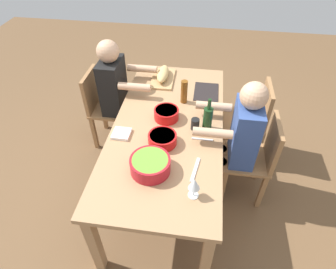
{
  "coord_description": "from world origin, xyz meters",
  "views": [
    {
      "loc": [
        1.79,
        0.26,
        2.27
      ],
      "look_at": [
        0.0,
        0.0,
        0.63
      ],
      "focal_mm": 30.29,
      "sensor_mm": 36.0,
      "label": 1
    }
  ],
  "objects_px": {
    "chair_near_left": "(103,104)",
    "serving_bowl_salad": "(150,164)",
    "dining_table": "(168,132)",
    "diner_near_left": "(117,89)",
    "serving_bowl_greens": "(166,113)",
    "chair_far_left": "(252,117)",
    "wine_glass": "(194,184)",
    "beer_bottle": "(184,92)",
    "serving_bowl_fruit": "(162,138)",
    "chair_far_center": "(256,156)",
    "bread_loaf": "(163,74)",
    "napkin_stack": "(122,134)",
    "diner_far_center": "(239,135)",
    "cup_far_center": "(195,124)",
    "cutting_board": "(163,79)",
    "wine_bottle": "(208,118)"
  },
  "relations": [
    {
      "from": "dining_table",
      "to": "diner_near_left",
      "type": "distance_m",
      "value": 0.8
    },
    {
      "from": "napkin_stack",
      "to": "cup_far_center",
      "type": "bearing_deg",
      "value": 105.5
    },
    {
      "from": "dining_table",
      "to": "wine_glass",
      "type": "height_order",
      "value": "wine_glass"
    },
    {
      "from": "wine_glass",
      "to": "chair_far_center",
      "type": "bearing_deg",
      "value": 143.05
    },
    {
      "from": "diner_far_center",
      "to": "wine_glass",
      "type": "relative_size",
      "value": 7.23
    },
    {
      "from": "diner_near_left",
      "to": "chair_far_center",
      "type": "distance_m",
      "value": 1.48
    },
    {
      "from": "bread_loaf",
      "to": "wine_glass",
      "type": "distance_m",
      "value": 1.44
    },
    {
      "from": "diner_far_center",
      "to": "cup_far_center",
      "type": "bearing_deg",
      "value": -87.29
    },
    {
      "from": "chair_near_left",
      "to": "serving_bowl_salad",
      "type": "bearing_deg",
      "value": 34.88
    },
    {
      "from": "serving_bowl_greens",
      "to": "cutting_board",
      "type": "relative_size",
      "value": 0.52
    },
    {
      "from": "serving_bowl_salad",
      "to": "cup_far_center",
      "type": "xyz_separation_m",
      "value": [
        -0.49,
        0.28,
        -0.01
      ]
    },
    {
      "from": "beer_bottle",
      "to": "diner_near_left",
      "type": "bearing_deg",
      "value": -105.4
    },
    {
      "from": "chair_near_left",
      "to": "wine_bottle",
      "type": "xyz_separation_m",
      "value": [
        0.53,
        1.1,
        0.37
      ]
    },
    {
      "from": "diner_far_center",
      "to": "beer_bottle",
      "type": "height_order",
      "value": "diner_far_center"
    },
    {
      "from": "chair_near_left",
      "to": "serving_bowl_salad",
      "type": "height_order",
      "value": "same"
    },
    {
      "from": "wine_bottle",
      "to": "serving_bowl_salad",
      "type": "bearing_deg",
      "value": -36.12
    },
    {
      "from": "chair_near_left",
      "to": "chair_far_left",
      "type": "xyz_separation_m",
      "value": [
        0.0,
        1.55,
        0.0
      ]
    },
    {
      "from": "dining_table",
      "to": "chair_near_left",
      "type": "height_order",
      "value": "chair_near_left"
    },
    {
      "from": "serving_bowl_fruit",
      "to": "serving_bowl_salad",
      "type": "bearing_deg",
      "value": -7.92
    },
    {
      "from": "chair_far_left",
      "to": "diner_near_left",
      "type": "bearing_deg",
      "value": -90.0
    },
    {
      "from": "cutting_board",
      "to": "cup_far_center",
      "type": "height_order",
      "value": "cup_far_center"
    },
    {
      "from": "serving_bowl_fruit",
      "to": "cup_far_center",
      "type": "bearing_deg",
      "value": 131.05
    },
    {
      "from": "dining_table",
      "to": "napkin_stack",
      "type": "relative_size",
      "value": 13.84
    },
    {
      "from": "dining_table",
      "to": "serving_bowl_fruit",
      "type": "relative_size",
      "value": 8.77
    },
    {
      "from": "diner_far_center",
      "to": "serving_bowl_fruit",
      "type": "bearing_deg",
      "value": -69.73
    },
    {
      "from": "dining_table",
      "to": "diner_near_left",
      "type": "xyz_separation_m",
      "value": [
        -0.53,
        -0.59,
        0.04
      ]
    },
    {
      "from": "cup_far_center",
      "to": "serving_bowl_salad",
      "type": "bearing_deg",
      "value": -29.35
    },
    {
      "from": "serving_bowl_fruit",
      "to": "dining_table",
      "type": "bearing_deg",
      "value": 177.16
    },
    {
      "from": "serving_bowl_greens",
      "to": "chair_far_left",
      "type": "bearing_deg",
      "value": 119.24
    },
    {
      "from": "dining_table",
      "to": "bread_loaf",
      "type": "height_order",
      "value": "bread_loaf"
    },
    {
      "from": "dining_table",
      "to": "cutting_board",
      "type": "distance_m",
      "value": 0.72
    },
    {
      "from": "dining_table",
      "to": "serving_bowl_fruit",
      "type": "distance_m",
      "value": 0.26
    },
    {
      "from": "diner_near_left",
      "to": "serving_bowl_fruit",
      "type": "height_order",
      "value": "diner_near_left"
    },
    {
      "from": "serving_bowl_greens",
      "to": "beer_bottle",
      "type": "distance_m",
      "value": 0.29
    },
    {
      "from": "bread_loaf",
      "to": "beer_bottle",
      "type": "bearing_deg",
      "value": 34.94
    },
    {
      "from": "chair_far_left",
      "to": "bread_loaf",
      "type": "bearing_deg",
      "value": -100.22
    },
    {
      "from": "diner_near_left",
      "to": "serving_bowl_fruit",
      "type": "distance_m",
      "value": 0.96
    },
    {
      "from": "napkin_stack",
      "to": "bread_loaf",
      "type": "bearing_deg",
      "value": 167.35
    },
    {
      "from": "chair_near_left",
      "to": "serving_bowl_greens",
      "type": "bearing_deg",
      "value": 59.12
    },
    {
      "from": "chair_far_left",
      "to": "cutting_board",
      "type": "distance_m",
      "value": 0.98
    },
    {
      "from": "diner_near_left",
      "to": "serving_bowl_fruit",
      "type": "bearing_deg",
      "value": 37.57
    },
    {
      "from": "diner_far_center",
      "to": "wine_bottle",
      "type": "relative_size",
      "value": 4.14
    },
    {
      "from": "diner_near_left",
      "to": "beer_bottle",
      "type": "bearing_deg",
      "value": 74.6
    },
    {
      "from": "diner_far_center",
      "to": "diner_near_left",
      "type": "bearing_deg",
      "value": -114.21
    },
    {
      "from": "chair_far_center",
      "to": "wine_glass",
      "type": "bearing_deg",
      "value": -36.95
    },
    {
      "from": "diner_near_left",
      "to": "wine_bottle",
      "type": "distance_m",
      "value": 1.07
    },
    {
      "from": "diner_near_left",
      "to": "serving_bowl_greens",
      "type": "relative_size",
      "value": 5.72
    },
    {
      "from": "chair_near_left",
      "to": "wine_glass",
      "type": "xyz_separation_m",
      "value": [
        1.21,
        1.04,
        0.37
      ]
    },
    {
      "from": "serving_bowl_fruit",
      "to": "bread_loaf",
      "type": "relative_size",
      "value": 0.69
    },
    {
      "from": "diner_near_left",
      "to": "cup_far_center",
      "type": "distance_m",
      "value": 0.99
    }
  ]
}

